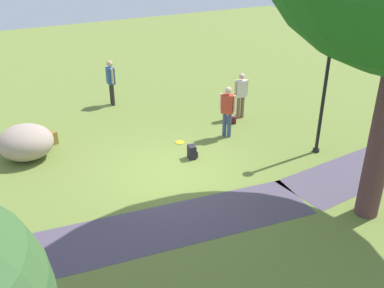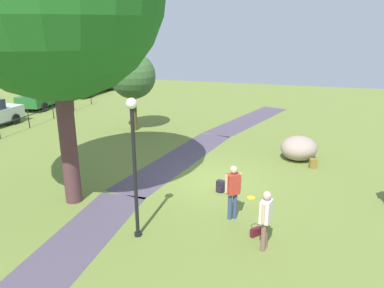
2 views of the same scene
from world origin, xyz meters
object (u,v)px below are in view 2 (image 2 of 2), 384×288
Objects in this scene: delivery_van at (88,78)px; parked_wagon_silver at (43,96)px; young_tree_near_path at (133,76)px; frisbee_on_grass at (251,198)px; backpack_by_boulder at (313,163)px; lamp_post at (134,155)px; lawn_boulder at (299,148)px; spare_backpack_on_lawn at (221,186)px; handbag_on_grass at (256,231)px; woman_with_handbag at (233,189)px; man_near_boulder at (266,216)px.

parked_wagon_silver is at bearing 178.91° from delivery_van.
parked_wagon_silver is at bearing 66.56° from young_tree_near_path.
frisbee_on_grass is at bearing -123.37° from parked_wagon_silver.
frisbee_on_grass is at bearing -135.88° from delivery_van.
young_tree_near_path is at bearing 70.68° from backpack_by_boulder.
lawn_boulder is (7.49, -4.11, -1.84)m from lamp_post.
backpack_by_boulder reaches higher than frisbee_on_grass.
parked_wagon_silver is 5.76m from delivery_van.
spare_backpack_on_lawn is (3.41, -1.59, -2.15)m from lamp_post.
spare_backpack_on_lawn is (-3.21, 3.11, 0.00)m from backpack_by_boulder.
handbag_on_grass is at bearing 164.45° from backpack_by_boulder.
backpack_by_boulder is at bearing -109.32° from young_tree_near_path.
woman_with_handbag is 1.39m from handbag_on_grass.
man_near_boulder is 21.07m from parked_wagon_silver.
backpack_by_boulder is at bearing -146.11° from lawn_boulder.
young_tree_near_path is 0.73× the size of delivery_van.
man_near_boulder is at bearing -150.10° from spare_backpack_on_lawn.
young_tree_near_path is at bearing 39.83° from woman_with_handbag.
young_tree_near_path reaches higher than backpack_by_boulder.
backpack_by_boulder is 3.98m from frisbee_on_grass.
young_tree_near_path is 12.10m from handbag_on_grass.
backpack_by_boulder is 1.00× the size of spare_backpack_on_lawn.
man_near_boulder is (-9.54, -7.90, -1.98)m from young_tree_near_path.
handbag_on_grass is 0.96× the size of spare_backpack_on_lawn.
young_tree_near_path is at bearing 43.50° from spare_backpack_on_lawn.
lawn_boulder is at bearing -124.68° from delivery_van.
young_tree_near_path is 10.81× the size of handbag_on_grass.
delivery_van reaches higher than frisbee_on_grass.
lawn_boulder is (-2.35, -8.63, -2.41)m from young_tree_near_path.
frisbee_on_grass is at bearing -101.20° from spare_backpack_on_lawn.
lamp_post is 9.57× the size of spare_backpack_on_lawn.
frisbee_on_grass is 0.07× the size of parked_wagon_silver.
frisbee_on_grass is at bearing 13.56° from man_near_boulder.
parked_wagon_silver is at bearing 51.86° from handbag_on_grass.
lawn_boulder is 1.32× the size of man_near_boulder.
woman_with_handbag reaches higher than handbag_on_grass.
delivery_van is (16.08, 15.59, 1.26)m from frisbee_on_grass.
lawn_boulder is 6.12m from woman_with_handbag.
woman_with_handbag is at bearing 45.27° from handbag_on_grass.
backpack_by_boulder is at bearing -35.39° from lamp_post.
man_near_boulder is 3.12m from frisbee_on_grass.
delivery_van is at bearing 40.66° from man_near_boulder.
frisbee_on_grass is at bearing -132.74° from young_tree_near_path.
spare_backpack_on_lawn reaches higher than frisbee_on_grass.
backpack_by_boulder is at bearing -11.82° from man_near_boulder.
spare_backpack_on_lawn reaches higher than handbag_on_grass.
delivery_van is (11.78, 17.02, 0.76)m from lawn_boulder.
spare_backpack_on_lawn is at bearing 78.80° from frisbee_on_grass.
backpack_by_boulder is at bearing -111.33° from parked_wagon_silver.
delivery_van is at bearing -1.09° from parked_wagon_silver.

